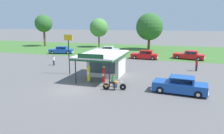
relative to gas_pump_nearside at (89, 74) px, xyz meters
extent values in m
plane|color=#5B5959|center=(-0.41, -2.74, -0.91)|extent=(300.00, 300.00, 0.00)
cube|color=#3D6B2D|center=(-0.41, 27.26, -0.90)|extent=(120.00, 24.00, 0.01)
cube|color=silver|center=(0.88, 3.63, 0.45)|extent=(3.90, 3.47, 2.72)
cube|color=#384C56|center=(0.88, 1.91, 0.51)|extent=(3.12, 0.05, 1.74)
cube|color=silver|center=(0.88, 2.02, 1.90)|extent=(4.60, 7.17, 0.16)
cube|color=#195128|center=(0.88, 2.02, 1.72)|extent=(4.60, 7.17, 0.18)
cube|color=#195128|center=(0.88, -1.53, 2.20)|extent=(2.73, 0.08, 0.44)
cylinder|color=black|center=(2.73, -1.16, 0.45)|extent=(0.12, 0.12, 2.72)
cylinder|color=black|center=(-0.97, -1.16, 0.45)|extent=(0.12, 0.12, 2.72)
cube|color=slate|center=(0.00, 0.00, -0.86)|extent=(0.44, 0.44, 0.10)
cylinder|color=yellow|center=(0.00, 0.00, 0.00)|extent=(0.34, 0.34, 1.61)
cube|color=white|center=(0.00, -0.18, 0.08)|extent=(0.22, 0.02, 0.28)
sphere|color=white|center=(0.00, 0.00, 0.94)|extent=(0.26, 0.26, 0.26)
cube|color=slate|center=(1.76, 0.00, -0.86)|extent=(0.44, 0.44, 0.10)
cylinder|color=red|center=(1.76, 0.00, -0.05)|extent=(0.34, 0.34, 1.52)
cube|color=white|center=(1.76, -0.18, 0.03)|extent=(0.22, 0.02, 0.28)
sphere|color=#EACC4C|center=(1.76, 0.00, 0.85)|extent=(0.26, 0.26, 0.26)
cylinder|color=black|center=(4.27, -1.76, -0.59)|extent=(0.65, 0.23, 0.64)
cylinder|color=silver|center=(4.27, -1.76, -0.59)|extent=(0.18, 0.15, 0.16)
cylinder|color=black|center=(2.69, -2.10, -0.59)|extent=(0.65, 0.23, 0.64)
cylinder|color=silver|center=(2.69, -2.10, -0.59)|extent=(0.18, 0.15, 0.16)
ellipsoid|color=orange|center=(3.58, -1.91, -0.13)|extent=(0.60, 0.35, 0.24)
cube|color=#59595E|center=(3.53, -1.92, -0.49)|extent=(0.48, 0.33, 0.36)
cube|color=black|center=(3.24, -1.99, -0.19)|extent=(0.52, 0.36, 0.10)
cylinder|color=silver|center=(4.17, -1.78, -0.31)|extent=(0.38, 0.15, 0.71)
cylinder|color=silver|center=(4.05, -1.81, 0.07)|extent=(0.18, 0.69, 0.04)
sphere|color=silver|center=(4.15, -1.79, -0.09)|extent=(0.16, 0.16, 0.16)
cube|color=orange|center=(2.74, -2.09, -0.47)|extent=(0.47, 0.27, 0.12)
cylinder|color=silver|center=(3.11, -1.87, -0.63)|extent=(0.71, 0.23, 0.18)
cube|color=black|center=(3.30, -1.97, -0.13)|extent=(0.46, 0.42, 0.14)
cylinder|color=black|center=(3.47, -1.77, -0.53)|extent=(0.17, 0.25, 0.56)
cylinder|color=black|center=(3.53, -2.08, -0.53)|extent=(0.17, 0.25, 0.56)
cylinder|color=#4C8C4C|center=(3.34, -1.96, 0.19)|extent=(0.47, 0.40, 0.60)
sphere|color=brown|center=(3.40, -1.95, 0.56)|extent=(0.22, 0.22, 0.22)
cylinder|color=#4C8C4C|center=(3.54, -1.72, 0.27)|extent=(0.54, 0.20, 0.31)
cylinder|color=#4C8C4C|center=(3.62, -2.11, 0.27)|extent=(0.54, 0.20, 0.31)
cube|color=#19479E|center=(9.42, -0.99, -0.31)|extent=(4.89, 2.31, 0.82)
cube|color=#19479E|center=(9.59, -1.01, 0.38)|extent=(2.32, 1.83, 0.56)
cube|color=#283847|center=(8.53, -0.91, 0.38)|extent=(0.18, 1.44, 0.45)
cube|color=#283847|center=(9.51, -1.80, 0.38)|extent=(1.84, 0.21, 0.42)
cube|color=#283847|center=(9.67, -0.22, 0.38)|extent=(1.84, 0.21, 0.42)
cube|color=silver|center=(7.04, -0.76, -0.61)|extent=(0.29, 1.76, 0.18)
cube|color=silver|center=(11.81, -1.23, -0.61)|extent=(0.29, 1.76, 0.18)
sphere|color=white|center=(6.97, -1.34, -0.27)|extent=(0.18, 0.18, 0.18)
sphere|color=white|center=(7.09, -0.17, -0.27)|extent=(0.18, 0.18, 0.18)
cylinder|color=black|center=(7.74, -1.69, -0.58)|extent=(0.68, 0.26, 0.66)
cylinder|color=silver|center=(7.74, -1.69, -0.58)|extent=(0.32, 0.25, 0.30)
cylinder|color=black|center=(7.91, 0.02, -0.58)|extent=(0.68, 0.26, 0.66)
cylinder|color=silver|center=(7.91, 0.02, -0.58)|extent=(0.32, 0.25, 0.30)
cylinder|color=black|center=(10.94, -2.01, -0.58)|extent=(0.68, 0.26, 0.66)
cylinder|color=silver|center=(10.94, -2.01, -0.58)|extent=(0.32, 0.25, 0.30)
cylinder|color=black|center=(11.11, -0.30, -0.58)|extent=(0.68, 0.26, 0.66)
cylinder|color=silver|center=(11.11, -0.30, -0.58)|extent=(0.32, 0.25, 0.30)
cube|color=red|center=(11.22, 18.20, -0.34)|extent=(5.40, 2.99, 0.78)
cube|color=red|center=(11.64, 18.10, 0.33)|extent=(2.33, 2.10, 0.56)
cube|color=#283847|center=(10.68, 18.31, 0.33)|extent=(0.36, 1.49, 0.45)
cube|color=#283847|center=(11.46, 17.28, 0.33)|extent=(1.67, 0.40, 0.43)
cube|color=#283847|center=(11.82, 18.92, 0.33)|extent=(1.67, 0.40, 0.43)
cube|color=silver|center=(8.70, 18.75, -0.61)|extent=(0.51, 1.83, 0.18)
cube|color=silver|center=(13.74, 17.64, -0.61)|extent=(0.51, 1.83, 0.18)
sphere|color=white|center=(8.56, 18.15, -0.30)|extent=(0.18, 0.18, 0.18)
sphere|color=white|center=(8.82, 19.36, -0.30)|extent=(0.18, 0.18, 0.18)
cylinder|color=black|center=(9.33, 17.68, -0.58)|extent=(0.69, 0.34, 0.66)
cylinder|color=silver|center=(9.33, 17.68, -0.58)|extent=(0.34, 0.28, 0.30)
cylinder|color=black|center=(9.72, 19.46, -0.58)|extent=(0.69, 0.34, 0.66)
cylinder|color=silver|center=(9.72, 19.46, -0.58)|extent=(0.34, 0.28, 0.30)
cylinder|color=black|center=(12.72, 16.93, -0.58)|extent=(0.69, 0.34, 0.66)
cylinder|color=silver|center=(12.72, 16.93, -0.58)|extent=(0.34, 0.28, 0.30)
cylinder|color=black|center=(13.11, 18.71, -0.58)|extent=(0.69, 0.34, 0.66)
cylinder|color=silver|center=(13.11, 18.71, -0.58)|extent=(0.34, 0.28, 0.30)
cube|color=#19479E|center=(-13.71, 17.60, -0.35)|extent=(5.04, 2.82, 0.76)
cube|color=#19479E|center=(-13.54, 17.64, 0.32)|extent=(2.38, 2.01, 0.57)
cube|color=#283847|center=(-14.53, 17.41, 0.32)|extent=(0.35, 1.38, 0.46)
cube|color=#283847|center=(-13.37, 16.88, 0.32)|extent=(1.73, 0.42, 0.44)
cube|color=#283847|center=(-13.71, 18.40, 0.32)|extent=(1.73, 0.42, 0.44)
cube|color=silver|center=(-16.06, 17.06, -0.61)|extent=(0.50, 1.69, 0.18)
cube|color=silver|center=(-11.36, 18.14, -0.61)|extent=(0.50, 1.69, 0.18)
sphere|color=white|center=(-15.94, 16.50, -0.31)|extent=(0.18, 0.18, 0.18)
sphere|color=white|center=(-16.20, 17.62, -0.31)|extent=(0.18, 0.18, 0.18)
cylinder|color=black|center=(-15.10, 16.42, -0.58)|extent=(0.69, 0.34, 0.66)
cylinder|color=silver|center=(-15.10, 16.42, -0.58)|extent=(0.34, 0.28, 0.30)
cylinder|color=black|center=(-15.48, 18.06, -0.58)|extent=(0.69, 0.34, 0.66)
cylinder|color=silver|center=(-15.48, 18.06, -0.58)|extent=(0.34, 0.28, 0.30)
cylinder|color=black|center=(-11.94, 17.14, -0.58)|extent=(0.69, 0.34, 0.66)
cylinder|color=silver|center=(-11.94, 17.14, -0.58)|extent=(0.34, 0.28, 0.30)
cylinder|color=black|center=(-12.32, 18.78, -0.58)|extent=(0.69, 0.34, 0.66)
cylinder|color=silver|center=(-12.32, 18.78, -0.58)|extent=(0.34, 0.28, 0.30)
cube|color=#B7B7BC|center=(-4.83, 20.88, -0.34)|extent=(5.11, 2.29, 0.78)
cube|color=#B7B7BC|center=(-4.52, 20.90, 0.30)|extent=(2.18, 1.85, 0.50)
cube|color=#283847|center=(-5.53, 20.83, 0.30)|extent=(0.15, 1.52, 0.40)
cube|color=#283847|center=(-4.47, 20.06, 0.30)|extent=(1.75, 0.15, 0.38)
cube|color=#283847|center=(-4.58, 21.74, 0.30)|extent=(1.75, 0.15, 0.38)
cube|color=silver|center=(-7.35, 20.71, -0.61)|extent=(0.25, 1.85, 0.18)
cube|color=silver|center=(-2.31, 21.06, -0.61)|extent=(0.25, 1.85, 0.18)
sphere|color=white|center=(-7.32, 20.08, -0.30)|extent=(0.18, 0.18, 0.18)
sphere|color=white|center=(-7.40, 21.33, -0.30)|extent=(0.18, 0.18, 0.18)
cylinder|color=black|center=(-6.46, 19.85, -0.58)|extent=(0.67, 0.25, 0.66)
cylinder|color=silver|center=(-6.46, 19.85, -0.58)|extent=(0.31, 0.24, 0.30)
cylinder|color=black|center=(-6.59, 21.68, -0.58)|extent=(0.67, 0.25, 0.66)
cylinder|color=silver|center=(-6.59, 21.68, -0.58)|extent=(0.31, 0.24, 0.30)
cylinder|color=black|center=(-3.08, 20.09, -0.58)|extent=(0.67, 0.25, 0.66)
cylinder|color=silver|center=(-3.08, 20.09, -0.58)|extent=(0.31, 0.24, 0.30)
cylinder|color=black|center=(-3.20, 21.91, -0.58)|extent=(0.67, 0.25, 0.66)
cylinder|color=silver|center=(-3.20, 21.91, -0.58)|extent=(0.31, 0.24, 0.30)
cube|color=red|center=(3.71, 16.17, -0.34)|extent=(4.64, 1.89, 0.78)
cube|color=red|center=(4.05, 16.16, 0.33)|extent=(2.14, 1.63, 0.55)
cube|color=#283847|center=(3.02, 16.18, 0.33)|extent=(0.07, 1.41, 0.44)
cube|color=#283847|center=(4.03, 15.38, 0.33)|extent=(1.79, 0.06, 0.42)
cube|color=#283847|center=(4.06, 16.94, 0.33)|extent=(1.79, 0.06, 0.42)
cube|color=silver|center=(1.37, 16.21, -0.61)|extent=(0.15, 1.72, 0.18)
cube|color=silver|center=(6.04, 16.12, -0.61)|extent=(0.15, 1.72, 0.18)
sphere|color=white|center=(1.35, 15.63, -0.30)|extent=(0.18, 0.18, 0.18)
sphere|color=white|center=(1.37, 16.79, -0.30)|extent=(0.18, 0.18, 0.18)
cylinder|color=black|center=(2.12, 15.35, -0.58)|extent=(0.66, 0.21, 0.66)
cylinder|color=silver|center=(2.12, 15.35, -0.58)|extent=(0.30, 0.23, 0.30)
cylinder|color=black|center=(2.16, 17.04, -0.58)|extent=(0.66, 0.21, 0.66)
cylinder|color=silver|center=(2.16, 17.04, -0.58)|extent=(0.30, 0.23, 0.30)
cylinder|color=black|center=(5.26, 15.29, -0.58)|extent=(0.66, 0.21, 0.66)
cylinder|color=silver|center=(5.26, 15.29, -0.58)|extent=(0.30, 0.23, 0.30)
cylinder|color=black|center=(5.29, 16.98, -0.58)|extent=(0.66, 0.21, 0.66)
cylinder|color=silver|center=(5.29, 16.98, -0.58)|extent=(0.30, 0.23, 0.30)
cylinder|color=black|center=(11.71, 8.91, -0.52)|extent=(0.26, 0.26, 0.78)
cylinder|color=#B21E23|center=(11.71, 8.91, 0.14)|extent=(0.34, 0.34, 0.55)
sphere|color=brown|center=(11.71, 8.91, 0.52)|extent=(0.21, 0.21, 0.21)
cylinder|color=black|center=(11.71, 8.91, 0.60)|extent=(0.34, 0.34, 0.02)
cylinder|color=#2D3351|center=(-8.57, 6.65, -0.52)|extent=(0.26, 0.26, 0.77)
cylinder|color=white|center=(-8.57, 6.65, 0.13)|extent=(0.34, 0.34, 0.54)
sphere|color=brown|center=(-8.57, 6.65, 0.51)|extent=(0.21, 0.21, 0.21)
cylinder|color=brown|center=(-10.31, 30.88, 0.72)|extent=(0.39, 0.39, 3.24)
sphere|color=#4C893D|center=(-10.31, 30.88, 4.11)|extent=(4.73, 4.73, 4.73)
sphere|color=#4C893D|center=(-9.54, 31.34, 3.64)|extent=(2.49, 2.49, 2.49)
cylinder|color=brown|center=(2.81, 29.53, 0.59)|extent=(0.60, 0.60, 2.99)
sphere|color=#2D6028|center=(2.81, 29.53, 4.43)|extent=(6.27, 6.27, 6.27)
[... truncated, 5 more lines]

